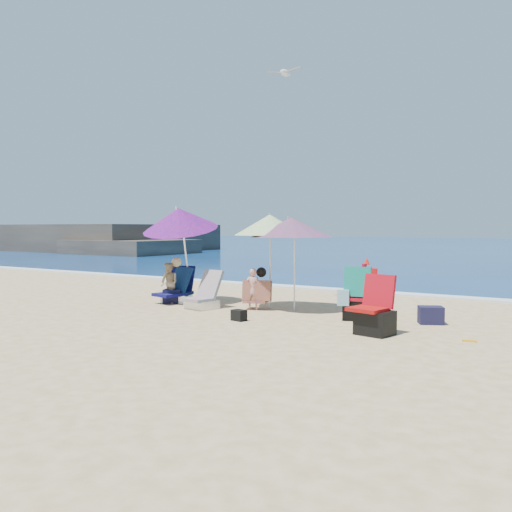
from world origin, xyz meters
The scene contains 18 objects.
ground centered at (0.00, 0.00, 0.00)m, with size 120.00×120.00×0.00m.
foam centered at (0.00, 5.10, 0.02)m, with size 120.00×0.50×0.04m.
headland centered at (-27.29, 19.73, 0.57)m, with size 20.50×11.50×2.60m.
umbrella_turquoise centered at (0.27, 1.44, 1.67)m, with size 1.90×1.90×1.90m.
umbrella_striped centered at (-0.22, 1.41, 1.72)m, with size 1.57×1.57×1.97m.
umbrella_blue centered at (-2.28, 0.99, 1.86)m, with size 2.05×2.09×2.27m.
furled_umbrella centered at (1.98, 1.02, 0.62)m, with size 0.14×0.20×1.13m.
chair_navy centered at (-2.46, 1.14, 0.21)m, with size 0.77×0.86×0.80m.
chair_rainbow centered at (-1.38, 0.65, 0.21)m, with size 0.68×0.83×0.78m.
camp_chair_left centered at (2.57, -0.08, 0.28)m, with size 0.70×0.66×0.93m.
camp_chair_right centered at (1.87, 1.04, 0.35)m, with size 0.59×0.69×0.98m.
person_center centered at (-0.36, 1.07, 0.42)m, with size 0.67×0.54×0.86m.
person_left centered at (-2.44, 0.86, 0.46)m, with size 0.69×0.86×1.01m.
bag_navy_a centered at (-2.44, 0.91, 0.15)m, with size 0.48×0.44×0.30m.
bag_navy_b centered at (3.07, 1.34, 0.15)m, with size 0.50×0.45×0.30m.
bag_black_b centered at (0.08, -0.18, 0.10)m, with size 0.29×0.22×0.20m.
orange_item centered at (3.93, 0.15, 0.01)m, with size 0.22×0.14×0.03m.
seagull centered at (-0.43, 2.41, 5.08)m, with size 0.81×0.38×0.14m.
Camera 1 is at (5.43, -8.09, 1.66)m, focal length 37.69 mm.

